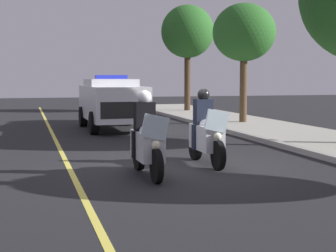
# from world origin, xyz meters

# --- Properties ---
(ground_plane) EXTENTS (80.00, 80.00, 0.00)m
(ground_plane) POSITION_xyz_m (0.00, 0.00, 0.00)
(ground_plane) COLOR black
(curb_strip) EXTENTS (48.00, 0.24, 0.15)m
(curb_strip) POSITION_xyz_m (0.00, 3.90, 0.07)
(curb_strip) COLOR #9E9B93
(curb_strip) RESTS_ON ground
(lane_stripe_center) EXTENTS (48.00, 0.12, 0.01)m
(lane_stripe_center) POSITION_xyz_m (0.00, -2.15, 0.00)
(lane_stripe_center) COLOR #E0D14C
(lane_stripe_center) RESTS_ON ground
(police_motorcycle_lead_left) EXTENTS (2.14, 0.56, 1.72)m
(police_motorcycle_lead_left) POSITION_xyz_m (0.87, -0.71, 0.70)
(police_motorcycle_lead_left) COLOR black
(police_motorcycle_lead_left) RESTS_ON ground
(police_motorcycle_lead_right) EXTENTS (2.14, 0.56, 1.72)m
(police_motorcycle_lead_right) POSITION_xyz_m (-0.13, 0.89, 0.70)
(police_motorcycle_lead_right) COLOR black
(police_motorcycle_lead_right) RESTS_ON ground
(police_suv) EXTENTS (4.93, 2.13, 2.05)m
(police_suv) POSITION_xyz_m (-8.60, 0.10, 1.07)
(police_suv) COLOR silver
(police_suv) RESTS_ON ground
(tree_far_back) EXTENTS (2.61, 2.61, 4.92)m
(tree_far_back) POSITION_xyz_m (-9.37, 5.77, 3.79)
(tree_far_back) COLOR #4C3823
(tree_far_back) RESTS_ON sidewalk_strip
(tree_behind_suv) EXTENTS (2.95, 2.95, 5.88)m
(tree_behind_suv) POSITION_xyz_m (-17.35, 5.81, 4.47)
(tree_behind_suv) COLOR #42301E
(tree_behind_suv) RESTS_ON sidewalk_strip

